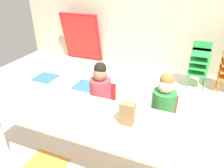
# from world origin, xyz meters

# --- Properties ---
(ground_plane) EXTENTS (6.07, 4.45, 0.02)m
(ground_plane) POSITION_xyz_m (-0.01, -0.00, -0.01)
(ground_plane) COLOR silver
(back_wall) EXTENTS (6.07, 0.10, 2.77)m
(back_wall) POSITION_xyz_m (0.00, 2.23, 1.38)
(back_wall) COLOR beige
(back_wall) RESTS_ON ground_plane
(craft_table) EXTENTS (2.04, 0.69, 0.61)m
(craft_table) POSITION_xyz_m (-0.01, -0.61, 0.56)
(craft_table) COLOR beige
(craft_table) RESTS_ON ground_plane
(seated_child_near_camera) EXTENTS (0.32, 0.31, 0.92)m
(seated_child_near_camera) POSITION_xyz_m (-0.16, -0.03, 0.55)
(seated_child_near_camera) COLOR red
(seated_child_near_camera) RESTS_ON ground_plane
(seated_child_middle_seat) EXTENTS (0.32, 0.31, 0.92)m
(seated_child_middle_seat) POSITION_xyz_m (0.61, -0.03, 0.55)
(seated_child_middle_seat) COLOR red
(seated_child_middle_seat) RESTS_ON ground_plane
(kid_chair_green_stack) EXTENTS (0.32, 0.30, 0.80)m
(kid_chair_green_stack) POSITION_xyz_m (0.95, 1.69, 0.46)
(kid_chair_green_stack) COLOR green
(kid_chair_green_stack) RESTS_ON ground_plane
(folded_activity_table) EXTENTS (0.90, 0.29, 1.09)m
(folded_activity_table) POSITION_xyz_m (-1.59, 2.03, 0.54)
(folded_activity_table) COLOR red
(folded_activity_table) RESTS_ON ground_plane
(paper_bag_brown) EXTENTS (0.13, 0.09, 0.22)m
(paper_bag_brown) POSITION_xyz_m (0.36, -0.58, 0.72)
(paper_bag_brown) COLOR #9E754C
(paper_bag_brown) RESTS_ON craft_table
(paper_plate_near_edge) EXTENTS (0.18, 0.18, 0.01)m
(paper_plate_near_edge) POSITION_xyz_m (0.12, -0.63, 0.61)
(paper_plate_near_edge) COLOR white
(paper_plate_near_edge) RESTS_ON craft_table
(paper_plate_center_table) EXTENTS (0.18, 0.18, 0.01)m
(paper_plate_center_table) POSITION_xyz_m (-0.47, -0.45, 0.61)
(paper_plate_center_table) COLOR white
(paper_plate_center_table) RESTS_ON craft_table
(donut_powdered_on_plate) EXTENTS (0.11, 0.11, 0.03)m
(donut_powdered_on_plate) POSITION_xyz_m (0.12, -0.63, 0.63)
(donut_powdered_on_plate) COLOR white
(donut_powdered_on_plate) RESTS_ON craft_table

